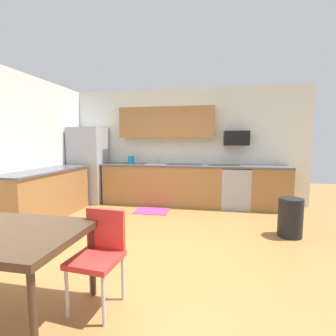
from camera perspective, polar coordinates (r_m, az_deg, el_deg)
name	(u,v)px	position (r m, az deg, el deg)	size (l,w,h in m)	color
ground_plane	(155,246)	(3.62, -3.08, -17.69)	(12.00, 12.00, 0.00)	#9E6B38
wall_back	(181,146)	(5.92, 2.98, 5.09)	(5.80, 0.10, 2.70)	silver
cabinet_run_back	(162,185)	(5.73, -1.42, -4.00)	(2.72, 0.60, 0.90)	olive
cabinet_run_back_right	(269,189)	(5.73, 22.55, -4.48)	(0.83, 0.60, 0.90)	olive
cabinet_run_left	(46,196)	(5.17, -26.52, -5.79)	(0.60, 2.00, 0.90)	olive
countertop_back	(179,165)	(5.60, 2.47, 0.61)	(4.80, 0.64, 0.04)	#4C4C51
countertop_left	(45,171)	(5.10, -26.77, -0.61)	(0.64, 2.00, 0.04)	#4C4C51
upper_cabinets_back	(167,123)	(5.77, -0.30, 10.53)	(2.20, 0.34, 0.70)	olive
refrigerator	(89,165)	(6.22, -17.93, 0.66)	(0.76, 0.70, 1.79)	#9EA0A5
oven_range	(235,187)	(5.63, 15.41, -4.36)	(0.60, 0.60, 0.91)	#999BA0
microwave	(236,138)	(5.64, 15.64, 6.71)	(0.54, 0.36, 0.32)	black
sink_basin	(157,167)	(5.70, -2.58, 0.31)	(0.48, 0.40, 0.14)	#A5A8AD
sink_faucet	(159,159)	(5.86, -2.18, 2.04)	(0.02, 0.02, 0.24)	#B2B5BA
chair_near_table	(100,250)	(2.38, -15.65, -17.97)	(0.43, 0.43, 0.85)	red
trash_bin	(290,217)	(4.28, 26.66, -10.28)	(0.36, 0.36, 0.60)	black
floor_mat	(152,211)	(5.24, -3.84, -9.99)	(0.70, 0.50, 0.01)	#CC3372
kettle	(131,160)	(5.91, -8.60, 1.82)	(0.14, 0.14, 0.20)	#198CBF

